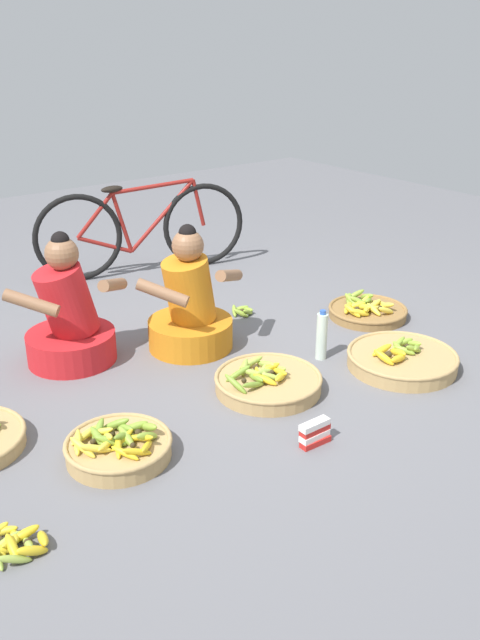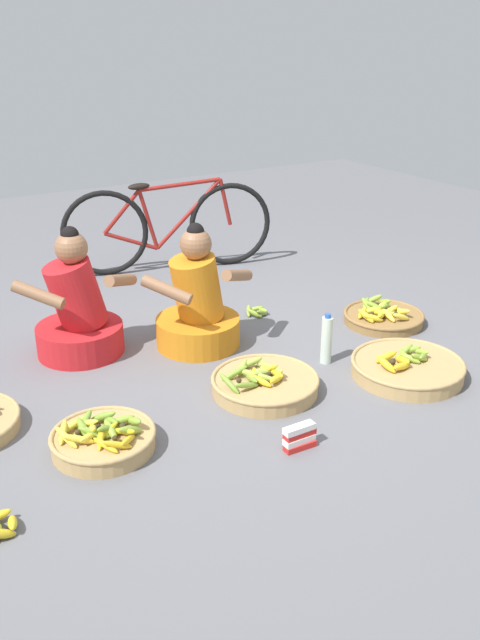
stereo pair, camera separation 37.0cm
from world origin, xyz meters
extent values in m
plane|color=slate|center=(0.00, 0.00, 0.00)|extent=(10.00, 10.00, 0.00)
cylinder|color=orange|center=(0.00, 0.30, 0.09)|extent=(0.52, 0.52, 0.18)
cylinder|color=orange|center=(0.00, 0.30, 0.37)|extent=(0.37, 0.32, 0.43)
sphere|color=#8C6042|center=(0.00, 0.30, 0.65)|extent=(0.19, 0.19, 0.19)
sphere|color=black|center=(0.00, 0.30, 0.73)|extent=(0.10, 0.10, 0.10)
cylinder|color=#8C6042|center=(-0.25, 0.19, 0.45)|extent=(0.25, 0.28, 0.16)
cylinder|color=#8C6042|center=(0.22, 0.19, 0.45)|extent=(0.30, 0.22, 0.16)
cylinder|color=red|center=(-0.66, 0.58, 0.09)|extent=(0.52, 0.52, 0.18)
cylinder|color=red|center=(-0.66, 0.58, 0.38)|extent=(0.38, 0.30, 0.45)
sphere|color=#8C6042|center=(-0.66, 0.58, 0.66)|extent=(0.19, 0.19, 0.19)
sphere|color=black|center=(-0.66, 0.58, 0.74)|extent=(0.10, 0.10, 0.10)
cylinder|color=#8C6042|center=(-0.90, 0.47, 0.46)|extent=(0.27, 0.26, 0.16)
cylinder|color=#8C6042|center=(-0.42, 0.46, 0.46)|extent=(0.28, 0.26, 0.16)
torus|color=black|center=(0.00, 1.84, 0.34)|extent=(0.67, 0.23, 0.68)
torus|color=black|center=(0.98, 1.56, 0.34)|extent=(0.67, 0.23, 0.68)
cylinder|color=maroon|center=(0.65, 1.65, 0.45)|extent=(0.54, 0.18, 0.55)
cylinder|color=maroon|center=(0.33, 1.74, 0.43)|extent=(0.15, 0.07, 0.49)
cylinder|color=maroon|center=(0.59, 1.67, 0.69)|extent=(0.64, 0.21, 0.08)
cylinder|color=maroon|center=(0.19, 1.78, 0.27)|extent=(0.41, 0.15, 0.18)
cylinder|color=maroon|center=(0.14, 1.80, 0.50)|extent=(0.31, 0.12, 0.35)
cylinder|color=maroon|center=(0.94, 1.57, 0.53)|extent=(0.12, 0.06, 0.38)
ellipsoid|color=black|center=(0.28, 1.76, 0.70)|extent=(0.18, 0.08, 0.05)
cylinder|color=tan|center=(0.03, -0.42, 0.04)|extent=(0.58, 0.58, 0.08)
torus|color=tan|center=(0.03, -0.42, 0.08)|extent=(0.59, 0.59, 0.02)
ellipsoid|color=#9EB747|center=(0.10, -0.43, 0.11)|extent=(0.04, 0.12, 0.08)
ellipsoid|color=#9EB747|center=(0.07, -0.38, 0.11)|extent=(0.12, 0.08, 0.07)
ellipsoid|color=#9EB747|center=(0.02, -0.38, 0.11)|extent=(0.12, 0.08, 0.07)
ellipsoid|color=#9EB747|center=(-0.01, -0.42, 0.11)|extent=(0.03, 0.12, 0.07)
ellipsoid|color=#9EB747|center=(0.01, -0.46, 0.11)|extent=(0.11, 0.10, 0.07)
ellipsoid|color=#9EB747|center=(0.07, -0.47, 0.10)|extent=(0.12, 0.07, 0.05)
sphere|color=#382D19|center=(0.05, -0.42, 0.10)|extent=(0.03, 0.03, 0.03)
ellipsoid|color=#9EB747|center=(0.07, -0.34, 0.11)|extent=(0.04, 0.15, 0.08)
ellipsoid|color=#9EB747|center=(0.02, -0.27, 0.11)|extent=(0.16, 0.07, 0.08)
ellipsoid|color=#9EB747|center=(-0.04, -0.29, 0.11)|extent=(0.14, 0.13, 0.07)
ellipsoid|color=#9EB747|center=(-0.04, -0.38, 0.11)|extent=(0.13, 0.14, 0.07)
ellipsoid|color=#9EB747|center=(0.01, -0.40, 0.11)|extent=(0.15, 0.05, 0.07)
sphere|color=#382D19|center=(0.01, -0.34, 0.11)|extent=(0.03, 0.03, 0.03)
ellipsoid|color=olive|center=(-0.06, -0.42, 0.11)|extent=(0.06, 0.16, 0.06)
ellipsoid|color=olive|center=(-0.12, -0.34, 0.11)|extent=(0.16, 0.06, 0.09)
ellipsoid|color=olive|center=(-0.20, -0.42, 0.12)|extent=(0.07, 0.16, 0.10)
ellipsoid|color=olive|center=(-0.13, -0.48, 0.11)|extent=(0.16, 0.05, 0.07)
sphere|color=#382D19|center=(-0.13, -0.40, 0.11)|extent=(0.03, 0.03, 0.03)
ellipsoid|color=gold|center=(0.08, -0.44, 0.10)|extent=(0.05, 0.15, 0.06)
ellipsoid|color=gold|center=(0.05, -0.38, 0.11)|extent=(0.14, 0.10, 0.08)
ellipsoid|color=gold|center=(-0.03, -0.40, 0.11)|extent=(0.10, 0.14, 0.06)
ellipsoid|color=gold|center=(-0.04, -0.46, 0.11)|extent=(0.10, 0.14, 0.06)
ellipsoid|color=gold|center=(0.05, -0.49, 0.10)|extent=(0.14, 0.10, 0.06)
sphere|color=#382D19|center=(0.02, -0.44, 0.11)|extent=(0.03, 0.03, 0.03)
cylinder|color=tan|center=(0.82, -0.68, 0.04)|extent=(0.63, 0.63, 0.08)
torus|color=tan|center=(0.82, -0.68, 0.08)|extent=(0.64, 0.64, 0.02)
ellipsoid|color=#8CAD38|center=(0.93, -0.66, 0.11)|extent=(0.04, 0.13, 0.07)
ellipsoid|color=#8CAD38|center=(0.90, -0.61, 0.11)|extent=(0.13, 0.09, 0.07)
ellipsoid|color=#8CAD38|center=(0.87, -0.61, 0.11)|extent=(0.13, 0.05, 0.07)
ellipsoid|color=#8CAD38|center=(0.83, -0.64, 0.11)|extent=(0.07, 0.13, 0.06)
ellipsoid|color=#8CAD38|center=(0.83, -0.69, 0.11)|extent=(0.09, 0.13, 0.06)
ellipsoid|color=#8CAD38|center=(0.87, -0.72, 0.12)|extent=(0.13, 0.05, 0.08)
ellipsoid|color=#8CAD38|center=(0.91, -0.71, 0.11)|extent=(0.13, 0.09, 0.06)
sphere|color=#382D19|center=(0.88, -0.66, 0.11)|extent=(0.03, 0.03, 0.03)
ellipsoid|color=gold|center=(0.77, -0.69, 0.11)|extent=(0.07, 0.15, 0.07)
ellipsoid|color=gold|center=(0.72, -0.61, 0.11)|extent=(0.15, 0.06, 0.08)
ellipsoid|color=gold|center=(0.64, -0.69, 0.12)|extent=(0.07, 0.15, 0.09)
ellipsoid|color=gold|center=(0.71, -0.74, 0.11)|extent=(0.15, 0.06, 0.06)
sphere|color=#382D19|center=(0.71, -0.68, 0.11)|extent=(0.04, 0.04, 0.04)
cylinder|color=tan|center=(-0.92, -0.48, 0.04)|extent=(0.48, 0.48, 0.08)
torus|color=tan|center=(-0.92, -0.48, 0.08)|extent=(0.50, 0.50, 0.02)
ellipsoid|color=#8CAD38|center=(-0.77, -0.51, 0.12)|extent=(0.05, 0.14, 0.09)
ellipsoid|color=#8CAD38|center=(-0.82, -0.46, 0.11)|extent=(0.14, 0.07, 0.06)
ellipsoid|color=#8CAD38|center=(-0.89, -0.51, 0.11)|extent=(0.04, 0.14, 0.08)
ellipsoid|color=#8CAD38|center=(-0.82, -0.57, 0.12)|extent=(0.14, 0.07, 0.09)
sphere|color=#382D19|center=(-0.83, -0.51, 0.11)|extent=(0.03, 0.03, 0.03)
ellipsoid|color=olive|center=(-0.87, -0.43, 0.11)|extent=(0.06, 0.16, 0.08)
ellipsoid|color=olive|center=(-0.89, -0.40, 0.12)|extent=(0.14, 0.13, 0.09)
ellipsoid|color=olive|center=(-0.98, -0.40, 0.12)|extent=(0.14, 0.13, 0.09)
ellipsoid|color=olive|center=(-1.00, -0.45, 0.12)|extent=(0.04, 0.15, 0.09)
ellipsoid|color=olive|center=(-0.97, -0.50, 0.12)|extent=(0.15, 0.11, 0.08)
ellipsoid|color=olive|center=(-0.90, -0.51, 0.12)|extent=(0.15, 0.10, 0.09)
sphere|color=#382D19|center=(-0.93, -0.45, 0.11)|extent=(0.03, 0.03, 0.03)
ellipsoid|color=yellow|center=(-0.96, -0.47, 0.12)|extent=(0.07, 0.15, 0.09)
ellipsoid|color=yellow|center=(-0.98, -0.41, 0.11)|extent=(0.13, 0.14, 0.08)
ellipsoid|color=yellow|center=(-1.03, -0.38, 0.11)|extent=(0.16, 0.05, 0.07)
ellipsoid|color=yellow|center=(-1.09, -0.42, 0.11)|extent=(0.10, 0.15, 0.08)
ellipsoid|color=yellow|center=(-1.09, -0.47, 0.12)|extent=(0.09, 0.15, 0.09)
ellipsoid|color=yellow|center=(-1.05, -0.51, 0.11)|extent=(0.16, 0.08, 0.09)
ellipsoid|color=yellow|center=(-0.99, -0.51, 0.11)|extent=(0.15, 0.12, 0.06)
sphere|color=#382D19|center=(-1.03, -0.45, 0.11)|extent=(0.03, 0.03, 0.03)
ellipsoid|color=gold|center=(-0.84, -0.57, 0.11)|extent=(0.06, 0.14, 0.08)
ellipsoid|color=gold|center=(-0.85, -0.54, 0.11)|extent=(0.12, 0.12, 0.06)
ellipsoid|color=gold|center=(-0.92, -0.52, 0.11)|extent=(0.15, 0.07, 0.07)
ellipsoid|color=gold|center=(-0.96, -0.55, 0.11)|extent=(0.09, 0.14, 0.07)
ellipsoid|color=gold|center=(-0.96, -0.61, 0.11)|extent=(0.09, 0.14, 0.06)
ellipsoid|color=gold|center=(-0.91, -0.64, 0.11)|extent=(0.15, 0.06, 0.08)
ellipsoid|color=gold|center=(-0.85, -0.63, 0.11)|extent=(0.12, 0.12, 0.06)
sphere|color=#382D19|center=(-0.90, -0.58, 0.11)|extent=(0.03, 0.03, 0.03)
cylinder|color=olive|center=(1.22, -0.05, 0.03)|extent=(0.52, 0.52, 0.06)
torus|color=olive|center=(1.22, -0.05, 0.06)|extent=(0.54, 0.54, 0.02)
ellipsoid|color=yellow|center=(1.32, -0.06, 0.08)|extent=(0.06, 0.15, 0.06)
ellipsoid|color=yellow|center=(1.25, 0.02, 0.09)|extent=(0.15, 0.04, 0.08)
ellipsoid|color=yellow|center=(1.19, -0.05, 0.09)|extent=(0.05, 0.15, 0.06)
ellipsoid|color=yellow|center=(1.25, -0.11, 0.08)|extent=(0.15, 0.05, 0.05)
sphere|color=#382D19|center=(1.25, -0.05, 0.09)|extent=(0.03, 0.03, 0.03)
ellipsoid|color=#8CAD38|center=(1.31, 0.05, 0.10)|extent=(0.06, 0.15, 0.10)
ellipsoid|color=#8CAD38|center=(1.27, 0.12, 0.10)|extent=(0.15, 0.09, 0.10)
ellipsoid|color=#8CAD38|center=(1.20, 0.11, 0.09)|extent=(0.14, 0.13, 0.07)
ellipsoid|color=#8CAD38|center=(1.18, 0.07, 0.10)|extent=(0.06, 0.16, 0.09)
ellipsoid|color=#8CAD38|center=(1.20, 0.01, 0.10)|extent=(0.14, 0.13, 0.10)
ellipsoid|color=#8CAD38|center=(1.28, 0.00, 0.09)|extent=(0.15, 0.11, 0.08)
sphere|color=#382D19|center=(1.25, 0.06, 0.09)|extent=(0.03, 0.03, 0.03)
ellipsoid|color=yellow|center=(1.17, -0.05, 0.09)|extent=(0.04, 0.14, 0.07)
ellipsoid|color=yellow|center=(1.14, -0.01, 0.09)|extent=(0.14, 0.12, 0.08)
ellipsoid|color=yellow|center=(1.07, 0.00, 0.09)|extent=(0.14, 0.11, 0.07)
ellipsoid|color=yellow|center=(1.04, -0.07, 0.10)|extent=(0.07, 0.14, 0.09)
ellipsoid|color=yellow|center=(1.07, -0.11, 0.09)|extent=(0.14, 0.11, 0.07)
ellipsoid|color=yellow|center=(1.14, -0.10, 0.09)|extent=(0.14, 0.12, 0.07)
sphere|color=#382D19|center=(1.10, -0.06, 0.09)|extent=(0.04, 0.04, 0.04)
ellipsoid|color=yellow|center=(1.31, -0.14, 0.09)|extent=(0.04, 0.14, 0.08)
ellipsoid|color=yellow|center=(1.25, -0.07, 0.09)|extent=(0.14, 0.04, 0.08)
ellipsoid|color=yellow|center=(1.18, -0.13, 0.09)|extent=(0.04, 0.14, 0.08)
ellipsoid|color=yellow|center=(1.23, -0.19, 0.09)|extent=(0.14, 0.06, 0.08)
sphere|color=#382D19|center=(1.25, -0.13, 0.09)|extent=(0.03, 0.03, 0.03)
ellipsoid|color=#8CAD38|center=(0.62, 0.52, 0.02)|extent=(0.04, 0.12, 0.05)
ellipsoid|color=#8CAD38|center=(0.59, 0.56, 0.02)|extent=(0.12, 0.08, 0.06)
ellipsoid|color=#8CAD38|center=(0.52, 0.54, 0.03)|extent=(0.09, 0.12, 0.08)
ellipsoid|color=#8CAD38|center=(0.53, 0.48, 0.03)|extent=(0.10, 0.11, 0.08)
ellipsoid|color=#8CAD38|center=(0.58, 0.47, 0.03)|extent=(0.12, 0.06, 0.08)
sphere|color=#382D19|center=(0.57, 0.51, 0.03)|extent=(0.03, 0.03, 0.03)
ellipsoid|color=yellow|center=(-1.51, -0.74, 0.03)|extent=(0.06, 0.13, 0.06)
ellipsoid|color=yellow|center=(-1.53, -0.68, 0.02)|extent=(0.12, 0.09, 0.06)
ellipsoid|color=yellow|center=(-1.58, -0.78, 0.03)|extent=(0.12, 0.07, 0.06)
ellipsoid|color=yellow|center=(-1.53, -0.77, 0.03)|extent=(0.12, 0.09, 0.08)
sphere|color=#382D19|center=(-1.56, -0.73, 0.03)|extent=(0.03, 0.03, 0.03)
ellipsoid|color=#9EB747|center=(-1.49, -0.82, 0.03)|extent=(0.05, 0.14, 0.07)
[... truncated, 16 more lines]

